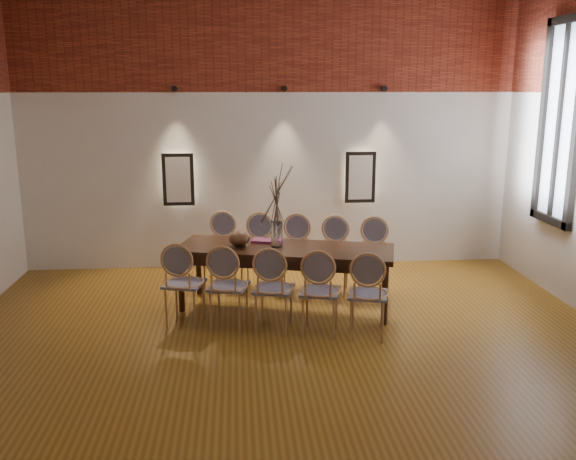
{
  "coord_description": "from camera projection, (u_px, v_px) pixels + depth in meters",
  "views": [
    {
      "loc": [
        -0.48,
        -5.18,
        2.58
      ],
      "look_at": [
        0.07,
        1.27,
        1.05
      ],
      "focal_mm": 38.0,
      "sensor_mm": 36.0,
      "label": 1
    }
  ],
  "objects": [
    {
      "name": "floor",
      "position": [
        292.0,
        372.0,
        5.66
      ],
      "size": [
        7.0,
        7.0,
        0.02
      ],
      "primitive_type": "cube",
      "color": "#92621D",
      "rests_on": "ground"
    },
    {
      "name": "wall_back",
      "position": [
        270.0,
        128.0,
        8.64
      ],
      "size": [
        7.0,
        0.1,
        4.0
      ],
      "primitive_type": "cube",
      "color": "silver",
      "rests_on": "ground"
    },
    {
      "name": "wall_front",
      "position": [
        407.0,
        293.0,
        1.75
      ],
      "size": [
        7.0,
        0.1,
        4.0
      ],
      "primitive_type": "cube",
      "color": "silver",
      "rests_on": "ground"
    },
    {
      "name": "brick_band_back",
      "position": [
        269.0,
        36.0,
        8.28
      ],
      "size": [
        7.0,
        0.02,
        1.5
      ],
      "primitive_type": "cube",
      "color": "maroon",
      "rests_on": "ground"
    },
    {
      "name": "niche_left",
      "position": [
        178.0,
        179.0,
        8.59
      ],
      "size": [
        0.36,
        0.06,
        0.66
      ],
      "primitive_type": "cube",
      "color": "#FFEAC6",
      "rests_on": "wall_back"
    },
    {
      "name": "niche_right",
      "position": [
        360.0,
        177.0,
        8.81
      ],
      "size": [
        0.36,
        0.06,
        0.66
      ],
      "primitive_type": "cube",
      "color": "#FFEAC6",
      "rests_on": "wall_back"
    },
    {
      "name": "spot_fixture_left",
      "position": [
        174.0,
        89.0,
        8.28
      ],
      "size": [
        0.08,
        0.1,
        0.08
      ],
      "primitive_type": "cylinder",
      "rotation": [
        1.57,
        0.0,
        0.0
      ],
      "color": "black",
      "rests_on": "wall_back"
    },
    {
      "name": "spot_fixture_mid",
      "position": [
        284.0,
        89.0,
        8.4
      ],
      "size": [
        0.08,
        0.1,
        0.08
      ],
      "primitive_type": "cylinder",
      "rotation": [
        1.57,
        0.0,
        0.0
      ],
      "color": "black",
      "rests_on": "wall_back"
    },
    {
      "name": "spot_fixture_right",
      "position": [
        384.0,
        88.0,
        8.52
      ],
      "size": [
        0.08,
        0.1,
        0.08
      ],
      "primitive_type": "cylinder",
      "rotation": [
        1.57,
        0.0,
        0.0
      ],
      "color": "black",
      "rests_on": "wall_back"
    },
    {
      "name": "window_glass",
      "position": [
        561.0,
        123.0,
        7.39
      ],
      "size": [
        0.02,
        0.78,
        2.38
      ],
      "primitive_type": "cube",
      "color": "silver",
      "rests_on": "wall_right"
    },
    {
      "name": "window_frame",
      "position": [
        560.0,
        123.0,
        7.39
      ],
      "size": [
        0.08,
        0.9,
        2.5
      ],
      "primitive_type": "cube",
      "color": "black",
      "rests_on": "wall_right"
    },
    {
      "name": "window_mullion",
      "position": [
        560.0,
        123.0,
        7.39
      ],
      "size": [
        0.06,
        0.06,
        2.4
      ],
      "primitive_type": "cube",
      "color": "black",
      "rests_on": "wall_right"
    },
    {
      "name": "dining_table",
      "position": [
        285.0,
        278.0,
        7.2
      ],
      "size": [
        2.63,
        1.43,
        0.75
      ],
      "primitive_type": "cube",
      "rotation": [
        0.0,
        0.0,
        -0.26
      ],
      "color": "#341A0E",
      "rests_on": "floor"
    },
    {
      "name": "chair_near_a",
      "position": [
        184.0,
        283.0,
        6.69
      ],
      "size": [
        0.54,
        0.54,
        0.94
      ],
      "primitive_type": null,
      "rotation": [
        0.0,
        0.0,
        -0.26
      ],
      "color": "tan",
      "rests_on": "floor"
    },
    {
      "name": "chair_near_b",
      "position": [
        228.0,
        286.0,
        6.6
      ],
      "size": [
        0.54,
        0.54,
        0.94
      ],
      "primitive_type": null,
      "rotation": [
        0.0,
        0.0,
        -0.26
      ],
      "color": "tan",
      "rests_on": "floor"
    },
    {
      "name": "chair_near_c",
      "position": [
        274.0,
        289.0,
        6.52
      ],
      "size": [
        0.54,
        0.54,
        0.94
      ],
      "primitive_type": null,
      "rotation": [
        0.0,
        0.0,
        -0.26
      ],
      "color": "tan",
      "rests_on": "floor"
    },
    {
      "name": "chair_near_d",
      "position": [
        320.0,
        291.0,
        6.43
      ],
      "size": [
        0.54,
        0.54,
        0.94
      ],
      "primitive_type": null,
      "rotation": [
        0.0,
        0.0,
        -0.26
      ],
      "color": "tan",
      "rests_on": "floor"
    },
    {
      "name": "chair_near_e",
      "position": [
        368.0,
        294.0,
        6.35
      ],
      "size": [
        0.54,
        0.54,
        0.94
      ],
      "primitive_type": null,
      "rotation": [
        0.0,
        0.0,
        -0.26
      ],
      "color": "tan",
      "rests_on": "floor"
    },
    {
      "name": "chair_far_a",
      "position": [
        219.0,
        251.0,
        8.0
      ],
      "size": [
        0.54,
        0.54,
        0.94
      ],
      "primitive_type": null,
      "rotation": [
        0.0,
        0.0,
        2.88
      ],
      "color": "tan",
      "rests_on": "floor"
    },
    {
      "name": "chair_far_b",
      "position": [
        257.0,
        253.0,
        7.91
      ],
      "size": [
        0.54,
        0.54,
        0.94
      ],
      "primitive_type": null,
      "rotation": [
        0.0,
        0.0,
        2.88
      ],
      "color": "tan",
      "rests_on": "floor"
    },
    {
      "name": "chair_far_c",
      "position": [
        295.0,
        255.0,
        7.83
      ],
      "size": [
        0.54,
        0.54,
        0.94
      ],
      "primitive_type": null,
      "rotation": [
        0.0,
        0.0,
        2.88
      ],
      "color": "tan",
      "rests_on": "floor"
    },
    {
      "name": "chair_far_d",
      "position": [
        333.0,
        257.0,
        7.74
      ],
      "size": [
        0.54,
        0.54,
        0.94
      ],
      "primitive_type": null,
      "rotation": [
        0.0,
        0.0,
        2.88
      ],
      "color": "tan",
      "rests_on": "floor"
    },
    {
      "name": "chair_far_e",
      "position": [
        373.0,
        258.0,
        7.66
      ],
      "size": [
        0.54,
        0.54,
        0.94
      ],
      "primitive_type": null,
      "rotation": [
        0.0,
        0.0,
        2.88
      ],
      "color": "tan",
      "rests_on": "floor"
    },
    {
      "name": "vase",
      "position": [
        277.0,
        234.0,
        7.09
      ],
      "size": [
        0.14,
        0.14,
        0.3
      ],
      "primitive_type": "cylinder",
      "color": "silver",
      "rests_on": "dining_table"
    },
    {
      "name": "dried_branches",
      "position": [
        277.0,
        196.0,
        6.99
      ],
      "size": [
        0.5,
        0.5,
        0.7
      ],
      "primitive_type": null,
      "color": "#4D3A30",
      "rests_on": "vase"
    },
    {
      "name": "bowl",
      "position": [
        239.0,
        239.0,
        7.13
      ],
      "size": [
        0.24,
        0.24,
        0.18
      ],
      "primitive_type": "ellipsoid",
      "color": "brown",
      "rests_on": "dining_table"
    },
    {
      "name": "book",
      "position": [
        263.0,
        241.0,
        7.34
      ],
      "size": [
        0.3,
        0.24,
        0.03
      ],
      "primitive_type": "cube",
      "rotation": [
        0.0,
        0.0,
        -0.26
      ],
      "color": "#8C2B63",
      "rests_on": "dining_table"
    }
  ]
}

